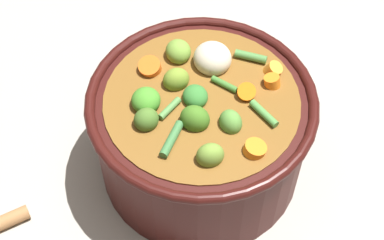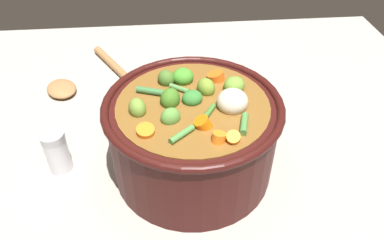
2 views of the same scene
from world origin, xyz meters
TOP-DOWN VIEW (x-y plane):
  - ground_plane at (0.00, 0.00)m, footprint 1.10×1.10m
  - cooking_pot at (0.00, 0.00)m, footprint 0.27×0.27m

SIDE VIEW (x-z plane):
  - ground_plane at x=0.00m, z-range 0.00..0.00m
  - cooking_pot at x=0.00m, z-range -0.01..0.15m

